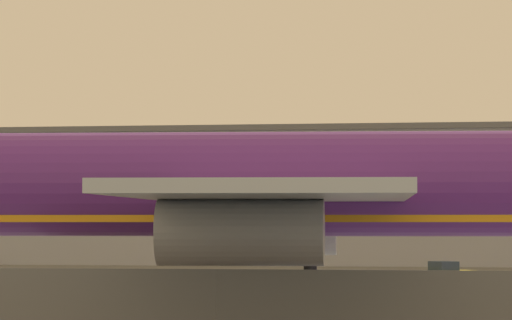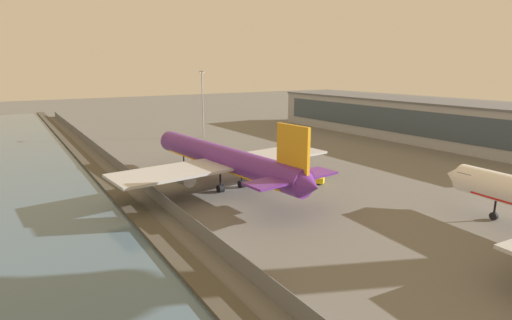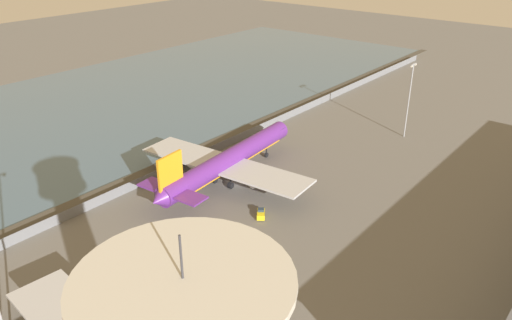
% 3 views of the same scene
% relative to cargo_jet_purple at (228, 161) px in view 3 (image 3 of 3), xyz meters
% --- Properties ---
extents(ground_plane, '(500.00, 500.00, 0.00)m').
position_rel_cargo_jet_purple_xyz_m(ground_plane, '(0.98, 2.21, -5.31)').
color(ground_plane, '#66635E').
extents(waterfront_lagoon, '(320.00, 98.00, 0.01)m').
position_rel_cargo_jet_purple_xyz_m(waterfront_lagoon, '(0.98, -68.79, -5.30)').
color(waterfront_lagoon, slate).
rests_on(waterfront_lagoon, ground).
extents(shoreline_seawall, '(320.00, 3.00, 0.50)m').
position_rel_cargo_jet_purple_xyz_m(shoreline_seawall, '(0.98, -18.29, -5.06)').
color(shoreline_seawall, '#474238').
rests_on(shoreline_seawall, ground).
extents(perimeter_fence, '(280.00, 0.10, 2.29)m').
position_rel_cargo_jet_purple_xyz_m(perimeter_fence, '(0.98, -13.79, -4.16)').
color(perimeter_fence, slate).
rests_on(perimeter_fence, ground).
extents(cargo_jet_purple, '(49.65, 43.02, 13.91)m').
position_rel_cargo_jet_purple_xyz_m(cargo_jet_purple, '(0.00, 0.00, 0.00)').
color(cargo_jet_purple, '#602889').
rests_on(cargo_jet_purple, ground).
extents(baggage_tug, '(3.50, 3.23, 1.80)m').
position_rel_cargo_jet_purple_xyz_m(baggage_tug, '(7.57, 15.85, -4.50)').
color(baggage_tug, yellow).
rests_on(baggage_tug, ground).
extents(apron_light_mast_apron_east, '(3.20, 0.40, 20.99)m').
position_rel_cargo_jet_purple_xyz_m(apron_light_mast_apron_east, '(-51.93, 19.97, 6.47)').
color(apron_light_mast_apron_east, '#93969B').
rests_on(apron_light_mast_apron_east, ground).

